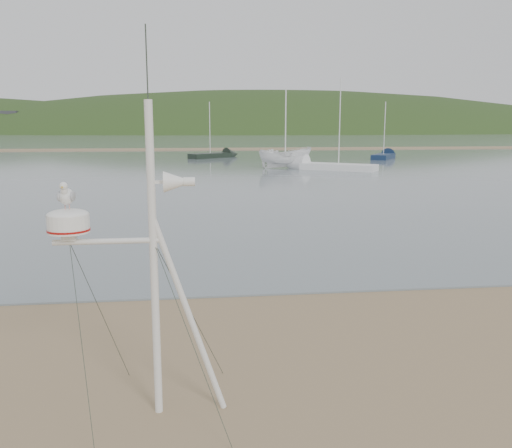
{
  "coord_description": "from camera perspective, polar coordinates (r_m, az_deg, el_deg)",
  "views": [
    {
      "loc": [
        1.64,
        -6.94,
        3.61
      ],
      "look_at": [
        2.6,
        1.0,
        2.13
      ],
      "focal_mm": 38.0,
      "sensor_mm": 36.0,
      "label": 1
    }
  ],
  "objects": [
    {
      "name": "sailboat_white_near",
      "position": [
        43.58,
        6.05,
        6.11
      ],
      "size": [
        7.35,
        6.0,
        7.62
      ],
      "color": "white",
      "rests_on": "ground"
    },
    {
      "name": "hill_ridge",
      "position": [
        243.65,
        -2.94,
        5.02
      ],
      "size": [
        620.0,
        180.0,
        80.0
      ],
      "color": "#223817",
      "rests_on": "ground"
    },
    {
      "name": "boat_white",
      "position": [
        44.27,
        3.12,
        8.72
      ],
      "size": [
        1.8,
        1.76,
        4.39
      ],
      "primitive_type": "imported",
      "rotation": [
        0.0,
        0.0,
        1.64
      ],
      "color": "white",
      "rests_on": "water"
    },
    {
      "name": "sandbar",
      "position": [
        77.04,
        -8.22,
        7.79
      ],
      "size": [
        560.0,
        7.0,
        0.07
      ],
      "primitive_type": "cube",
      "color": "#866D4D",
      "rests_on": "water"
    },
    {
      "name": "mast_rig",
      "position": [
        6.89,
        -10.98,
        -10.7
      ],
      "size": [
        2.09,
        2.23,
        4.72
      ],
      "color": "white",
      "rests_on": "ground"
    },
    {
      "name": "ground",
      "position": [
        7.99,
        -18.77,
        -16.94
      ],
      "size": [
        560.0,
        560.0,
        0.0
      ],
      "primitive_type": "plane",
      "color": "#866D4D",
      "rests_on": "ground"
    },
    {
      "name": "water",
      "position": [
        139.0,
        -7.7,
        8.95
      ],
      "size": [
        560.0,
        256.0,
        0.04
      ],
      "primitive_type": "cube",
      "color": "slate",
      "rests_on": "ground"
    },
    {
      "name": "sailboat_dark_mid",
      "position": [
        58.83,
        -3.63,
        7.28
      ],
      "size": [
        6.0,
        5.04,
        6.33
      ],
      "color": "black",
      "rests_on": "ground"
    },
    {
      "name": "far_cottages",
      "position": [
        202.95,
        -6.66,
        10.57
      ],
      "size": [
        294.4,
        6.3,
        8.0
      ],
      "color": "beige",
      "rests_on": "ground"
    },
    {
      "name": "sailboat_blue_far",
      "position": [
        59.1,
        13.59,
        7.02
      ],
      "size": [
        4.65,
        6.14,
        6.27
      ],
      "color": "#132645",
      "rests_on": "ground"
    }
  ]
}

